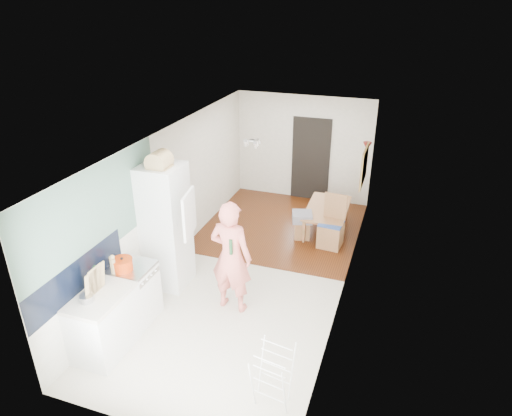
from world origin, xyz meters
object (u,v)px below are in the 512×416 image
Objects in this scene: dining_chair at (331,223)px; stool at (302,229)px; dining_table at (328,221)px; drying_rack at (272,377)px; person at (231,248)px.

stool is (-0.61, 0.15, -0.32)m from dining_chair.
drying_rack reaches higher than dining_table.
drying_rack is (0.65, -4.17, 0.20)m from stool.
person reaches higher than drying_rack.
dining_table reaches higher than stool.
drying_rack is at bearing 130.17° from person.
drying_rack is at bearing -84.62° from dining_chair.
drying_rack is at bearing -81.18° from stool.
dining_chair is at bearing 100.20° from drying_rack.
person is at bearing 161.23° from dining_table.
person reaches higher than stool.
person reaches higher than dining_chair.
dining_chair is 4.02m from drying_rack.
dining_table is 0.73m from dining_chair.
dining_table is 0.66m from stool.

